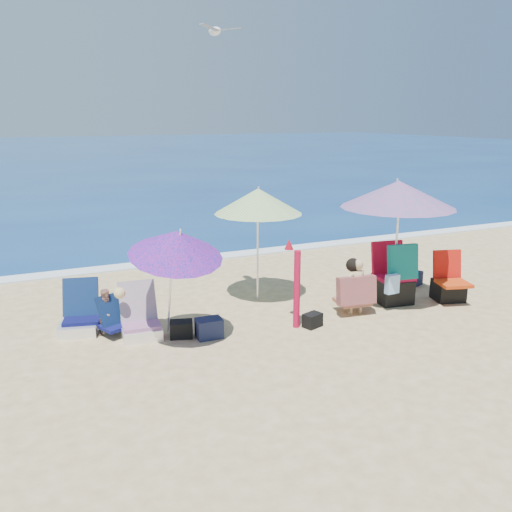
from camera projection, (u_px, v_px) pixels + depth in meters
name	position (u px, v px, depth m)	size (l,w,h in m)	color
ground	(301.00, 340.00, 8.14)	(120.00, 120.00, 0.00)	#D8BC84
sea	(54.00, 154.00, 47.83)	(120.00, 80.00, 0.12)	navy
foam	(195.00, 259.00, 12.63)	(120.00, 0.50, 0.04)	white
umbrella_turquoise	(398.00, 194.00, 9.21)	(2.20, 2.20, 2.24)	white
umbrella_striped	(258.00, 201.00, 9.48)	(1.66, 1.66, 2.08)	white
umbrella_blue	(177.00, 243.00, 7.64)	(1.51, 1.56, 1.86)	white
furled_umbrella	(295.00, 281.00, 8.48)	(0.19, 0.39, 1.39)	#B10C31
chair_navy	(80.00, 319.00, 8.41)	(0.74, 0.84, 0.78)	#0B0D3F
chair_rainbow	(140.00, 323.00, 8.24)	(0.63, 0.77, 0.80)	#F1555E
camp_chair_left	(449.00, 286.00, 9.81)	(0.73, 0.80, 0.92)	#C4380E
camp_chair_right	(394.00, 281.00, 9.66)	(0.81, 0.83, 1.13)	#B40C31
person_center	(356.00, 288.00, 9.08)	(0.69, 0.59, 0.97)	tan
person_left	(109.00, 311.00, 8.30)	(0.58, 0.61, 0.79)	tan
bag_navy_a	(209.00, 328.00, 8.19)	(0.40, 0.30, 0.30)	#1A1F3B
bag_black_a	(181.00, 329.00, 8.22)	(0.40, 0.34, 0.25)	black
bag_navy_b	(413.00, 278.00, 10.75)	(0.44, 0.39, 0.27)	#171B34
bag_black_b	(312.00, 320.00, 8.62)	(0.34, 0.28, 0.22)	black
seagull	(215.00, 31.00, 8.47)	(0.71, 0.54, 0.13)	white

